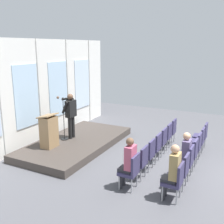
% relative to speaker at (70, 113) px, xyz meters
% --- Properties ---
extents(ground_plane, '(14.55, 14.55, 0.00)m').
position_rel_speaker_xyz_m(ground_plane, '(-0.10, -4.41, -1.22)').
color(ground_plane, '#4C4C51').
extents(rear_partition, '(8.64, 0.14, 3.82)m').
position_rel_speaker_xyz_m(rear_partition, '(-0.05, 1.17, 0.69)').
color(rear_partition, silver).
rests_on(rear_partition, ground).
extents(stage_platform, '(4.52, 2.34, 0.26)m').
position_rel_speaker_xyz_m(stage_platform, '(-0.10, -0.29, -1.09)').
color(stage_platform, '#3F3833').
rests_on(stage_platform, ground).
extents(speaker, '(0.50, 0.69, 1.65)m').
position_rel_speaker_xyz_m(speaker, '(0.00, 0.00, 0.00)').
color(speaker, black).
rests_on(speaker, stage_platform).
extents(mic_stand, '(0.28, 0.28, 1.55)m').
position_rel_speaker_xyz_m(mic_stand, '(-0.26, 0.12, -0.62)').
color(mic_stand, black).
rests_on(mic_stand, stage_platform).
extents(lectern, '(0.60, 0.48, 1.16)m').
position_rel_speaker_xyz_m(lectern, '(-1.10, 0.10, -0.41)').
color(lectern, '#93724C').
rests_on(lectern, stage_platform).
extents(chair_r0_c0, '(0.46, 0.44, 0.94)m').
position_rel_speaker_xyz_m(chair_r0_c0, '(-1.96, -3.25, -0.68)').
color(chair_r0_c0, '#99999E').
rests_on(chair_r0_c0, ground).
extents(audience_r0_c0, '(0.36, 0.39, 1.38)m').
position_rel_speaker_xyz_m(audience_r0_c0, '(-1.96, -3.17, -0.45)').
color(audience_r0_c0, '#2D2D33').
rests_on(audience_r0_c0, ground).
extents(chair_r0_c1, '(0.46, 0.44, 0.94)m').
position_rel_speaker_xyz_m(chair_r0_c1, '(-1.34, -3.25, -0.68)').
color(chair_r0_c1, '#99999E').
rests_on(chair_r0_c1, ground).
extents(chair_r0_c2, '(0.46, 0.44, 0.94)m').
position_rel_speaker_xyz_m(chair_r0_c2, '(-0.72, -3.25, -0.68)').
color(chair_r0_c2, '#99999E').
rests_on(chair_r0_c2, ground).
extents(chair_r0_c3, '(0.46, 0.44, 0.94)m').
position_rel_speaker_xyz_m(chair_r0_c3, '(-0.10, -3.25, -0.68)').
color(chair_r0_c3, '#99999E').
rests_on(chair_r0_c3, ground).
extents(chair_r0_c4, '(0.46, 0.44, 0.94)m').
position_rel_speaker_xyz_m(chair_r0_c4, '(0.53, -3.25, -0.68)').
color(chair_r0_c4, '#99999E').
rests_on(chair_r0_c4, ground).
extents(chair_r0_c5, '(0.46, 0.44, 0.94)m').
position_rel_speaker_xyz_m(chair_r0_c5, '(1.15, -3.25, -0.68)').
color(chair_r0_c5, '#99999E').
rests_on(chair_r0_c5, ground).
extents(chair_r0_c6, '(0.46, 0.44, 0.94)m').
position_rel_speaker_xyz_m(chair_r0_c6, '(1.77, -3.25, -0.68)').
color(chair_r0_c6, '#99999E').
rests_on(chair_r0_c6, ground).
extents(chair_r1_c0, '(0.46, 0.44, 0.94)m').
position_rel_speaker_xyz_m(chair_r1_c0, '(-1.96, -4.37, -0.68)').
color(chair_r1_c0, '#99999E').
rests_on(chair_r1_c0, ground).
extents(audience_r1_c0, '(0.36, 0.39, 1.39)m').
position_rel_speaker_xyz_m(audience_r1_c0, '(-1.96, -4.30, -0.45)').
color(audience_r1_c0, '#2D2D33').
rests_on(audience_r1_c0, ground).
extents(chair_r1_c1, '(0.46, 0.44, 0.94)m').
position_rel_speaker_xyz_m(chair_r1_c1, '(-1.34, -4.37, -0.68)').
color(chair_r1_c1, '#99999E').
rests_on(chair_r1_c1, ground).
extents(chair_r1_c2, '(0.46, 0.44, 0.94)m').
position_rel_speaker_xyz_m(chair_r1_c2, '(-0.72, -4.37, -0.68)').
color(chair_r1_c2, '#99999E').
rests_on(chair_r1_c2, ground).
extents(audience_r1_c2, '(0.36, 0.39, 1.32)m').
position_rel_speaker_xyz_m(audience_r1_c2, '(-0.72, -4.29, -0.48)').
color(audience_r1_c2, '#2D2D33').
rests_on(audience_r1_c2, ground).
extents(chair_r1_c3, '(0.46, 0.44, 0.94)m').
position_rel_speaker_xyz_m(chair_r1_c3, '(-0.10, -4.37, -0.68)').
color(chair_r1_c3, '#99999E').
rests_on(chair_r1_c3, ground).
extents(chair_r1_c4, '(0.46, 0.44, 0.94)m').
position_rel_speaker_xyz_m(chair_r1_c4, '(0.53, -4.37, -0.68)').
color(chair_r1_c4, '#99999E').
rests_on(chair_r1_c4, ground).
extents(chair_r1_c5, '(0.46, 0.44, 0.94)m').
position_rel_speaker_xyz_m(chair_r1_c5, '(1.15, -4.37, -0.68)').
color(chair_r1_c5, '#99999E').
rests_on(chair_r1_c5, ground).
extents(chair_r1_c6, '(0.46, 0.44, 0.94)m').
position_rel_speaker_xyz_m(chair_r1_c6, '(1.77, -4.37, -0.68)').
color(chair_r1_c6, '#99999E').
rests_on(chair_r1_c6, ground).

